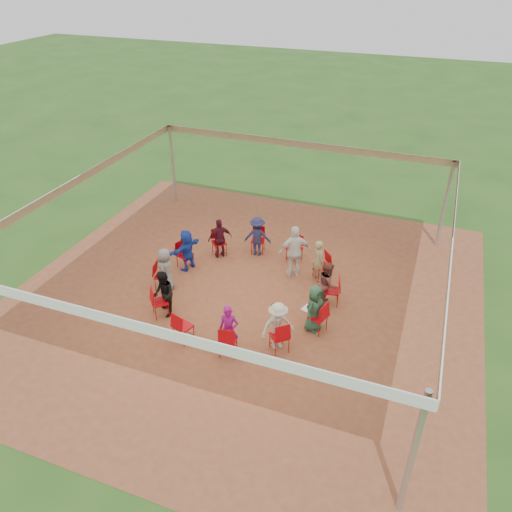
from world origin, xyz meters
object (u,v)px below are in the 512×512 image
(chair_2, at_px, (322,266))
(person_seated_4, at_px, (220,238))
(chair_1, at_px, (332,291))
(chair_11, at_px, (279,336))
(person_seated_0, at_px, (314,308))
(person_seated_6, at_px, (166,270))
(chair_3, at_px, (294,249))
(chair_10, at_px, (228,340))
(person_seated_8, at_px, (229,330))
(laptop, at_px, (309,307))
(standing_person, at_px, (295,252))
(chair_6, at_px, (185,255))
(person_seated_2, at_px, (319,261))
(chair_4, at_px, (258,241))
(person_seated_9, at_px, (278,326))
(chair_8, at_px, (160,302))
(person_seated_1, at_px, (328,284))
(chair_5, at_px, (219,243))
(person_seated_3, at_px, (257,236))
(person_seated_5, at_px, (187,250))
(cable_coil, at_px, (277,306))
(chair_7, at_px, (162,276))
(person_seated_7, at_px, (164,294))
(chair_9, at_px, (183,326))
(chair_0, at_px, (318,317))

(chair_2, height_order, person_seated_4, person_seated_4)
(chair_1, relative_size, chair_11, 1.00)
(person_seated_4, bearing_deg, person_seated_0, 105.00)
(chair_11, relative_size, person_seated_6, 0.67)
(person_seated_6, bearing_deg, chair_3, 120.83)
(chair_10, distance_m, person_seated_0, 2.41)
(person_seated_4, bearing_deg, chair_1, 120.83)
(person_seated_8, relative_size, laptop, 3.65)
(standing_person, bearing_deg, laptop, 85.17)
(chair_11, relative_size, person_seated_4, 0.67)
(chair_11, bearing_deg, chair_6, 105.00)
(chair_6, xyz_separation_m, standing_person, (3.34, 0.77, 0.40))
(chair_10, distance_m, person_seated_6, 3.40)
(person_seated_2, relative_size, laptop, 3.65)
(chair_4, bearing_deg, person_seated_9, 104.62)
(chair_8, relative_size, person_seated_1, 0.67)
(chair_8, bearing_deg, person_seated_0, 60.83)
(chair_2, height_order, chair_5, same)
(chair_11, distance_m, person_seated_3, 4.64)
(person_seated_1, relative_size, person_seated_8, 1.00)
(person_seated_8, bearing_deg, person_seated_5, 120.00)
(chair_10, bearing_deg, person_seated_9, 20.33)
(chair_6, distance_m, cable_coil, 3.52)
(chair_11, height_order, person_seated_4, person_seated_4)
(chair_10, height_order, person_seated_3, person_seated_3)
(chair_6, relative_size, person_seated_8, 0.67)
(chair_4, relative_size, chair_8, 1.00)
(person_seated_1, xyz_separation_m, cable_coil, (-1.27, -0.67, -0.66))
(chair_5, relative_size, chair_10, 1.00)
(chair_7, height_order, chair_8, same)
(chair_2, bearing_deg, person_seated_0, 147.52)
(person_seated_3, xyz_separation_m, laptop, (2.55, -2.96, -0.04))
(chair_1, distance_m, person_seated_9, 2.41)
(person_seated_2, height_order, person_seated_6, same)
(chair_2, bearing_deg, chair_5, 45.00)
(person_seated_7, height_order, laptop, person_seated_7)
(chair_5, height_order, cable_coil, chair_5)
(chair_1, bearing_deg, person_seated_7, 104.62)
(chair_9, distance_m, laptop, 3.29)
(chair_10, bearing_deg, chair_3, 75.00)
(person_seated_6, bearing_deg, chair_5, 152.48)
(person_seated_4, height_order, person_seated_9, same)
(person_seated_6, relative_size, cable_coil, 4.29)
(chair_7, height_order, person_seated_3, person_seated_3)
(person_seated_6, bearing_deg, chair_11, 59.17)
(chair_3, distance_m, person_seated_6, 4.16)
(chair_4, height_order, laptop, chair_4)
(chair_0, distance_m, person_seated_2, 2.41)
(person_seated_5, xyz_separation_m, standing_person, (3.23, 0.80, 0.17))
(person_seated_3, xyz_separation_m, standing_person, (1.49, -0.76, 0.17))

